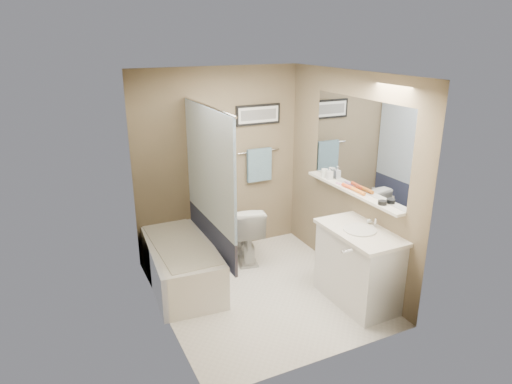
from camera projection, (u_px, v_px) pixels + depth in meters
name	position (u px, v px, depth m)	size (l,w,h in m)	color
ground	(262.00, 292.00, 5.15)	(2.50, 2.50, 0.00)	silver
ceiling	(263.00, 76.00, 4.37)	(2.20, 2.50, 0.04)	silver
wall_back	(219.00, 163.00, 5.81)	(2.20, 0.04, 2.40)	brown
wall_front	(329.00, 236.00, 3.71)	(2.20, 0.04, 2.40)	brown
wall_left	(160.00, 208.00, 4.32)	(0.04, 2.50, 2.40)	brown
wall_right	(347.00, 178.00, 5.20)	(0.04, 2.50, 2.40)	brown
tile_surround	(148.00, 210.00, 4.80)	(0.02, 1.55, 2.00)	beige
curtain_rod	(207.00, 106.00, 4.74)	(0.02, 0.02, 1.55)	silver
curtain_upper	(209.00, 166.00, 4.96)	(0.03, 1.45, 1.28)	white
curtain_lower	(211.00, 235.00, 5.22)	(0.03, 1.45, 0.36)	#282F4C
mirror	(359.00, 145.00, 4.94)	(0.02, 1.60, 1.00)	silver
shelf	(351.00, 191.00, 5.09)	(0.12, 1.60, 0.03)	silver
towel_bar	(259.00, 151.00, 5.99)	(0.02, 0.02, 0.60)	silver
towel	(259.00, 165.00, 6.03)	(0.34, 0.05, 0.44)	#8BB9CB
art_frame	(258.00, 115.00, 5.84)	(0.62, 0.03, 0.26)	black
art_mat	(259.00, 115.00, 5.83)	(0.56, 0.00, 0.20)	white
art_image	(259.00, 115.00, 5.83)	(0.50, 0.00, 0.13)	#595959
door	(381.00, 246.00, 3.99)	(0.80, 0.02, 2.00)	silver
door_handle	(347.00, 251.00, 3.90)	(0.02, 0.02, 0.10)	silver
bathtub	(181.00, 263.00, 5.27)	(0.70, 1.50, 0.50)	white
tub_rim	(180.00, 244.00, 5.19)	(0.56, 1.36, 0.02)	beige
toilet	(244.00, 232.00, 5.82)	(0.42, 0.73, 0.74)	silver
vanity	(358.00, 268.00, 4.86)	(0.50, 0.90, 0.80)	silver
countertop	(360.00, 232.00, 4.72)	(0.54, 0.96, 0.04)	silver
sink_basin	(360.00, 230.00, 4.70)	(0.34, 0.34, 0.01)	silver
faucet_spout	(376.00, 223.00, 4.77)	(0.02, 0.02, 0.10)	silver
faucet_knob	(369.00, 221.00, 4.86)	(0.05, 0.05, 0.05)	silver
candle_bowl_near	(382.00, 203.00, 4.63)	(0.09, 0.09, 0.04)	black
hair_brush_front	(358.00, 191.00, 4.97)	(0.04, 0.04, 0.22)	orange
hair_brush_back	(349.00, 187.00, 5.11)	(0.04, 0.04, 0.22)	#ED4E21
pink_comb	(341.00, 184.00, 5.25)	(0.03, 0.16, 0.01)	#CD7DA8
glass_jar	(325.00, 173.00, 5.52)	(0.08, 0.08, 0.10)	white
soap_bottle	(329.00, 173.00, 5.43)	(0.07, 0.07, 0.15)	#999999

